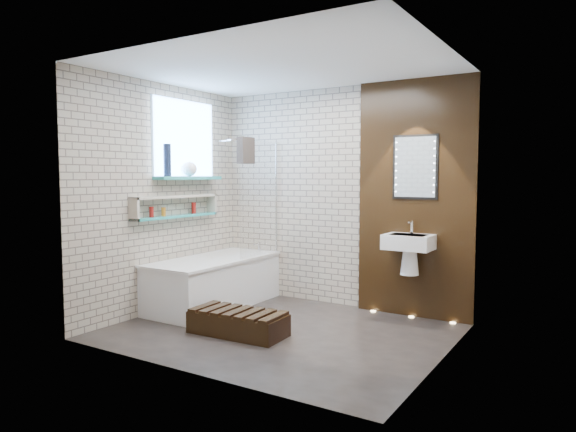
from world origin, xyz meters
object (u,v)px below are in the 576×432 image
Objects in this scene: bathtub at (214,282)px; bath_screen at (259,198)px; walnut_step at (238,324)px; led_mirror at (415,167)px; washbasin at (409,248)px.

bath_screen is at bearing 51.10° from bathtub.
walnut_step is (0.57, -1.19, -1.17)m from bath_screen.
led_mirror is 2.51m from walnut_step.
bath_screen reaches higher than walnut_step.
washbasin is 0.83× the size of led_mirror.
led_mirror is (0.00, 0.16, 0.86)m from washbasin.
bathtub is 2.68m from led_mirror.
washbasin reaches higher than bathtub.
washbasin is at bearing 5.78° from bath_screen.
led_mirror is at bearing 50.81° from walnut_step.
bath_screen is at bearing 115.62° from walnut_step.
walnut_step is at bearing -64.38° from bath_screen.
bathtub is at bearing -160.22° from led_mirror.
led_mirror is at bearing 19.78° from bathtub.
washbasin is (2.17, 0.62, 0.50)m from bathtub.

